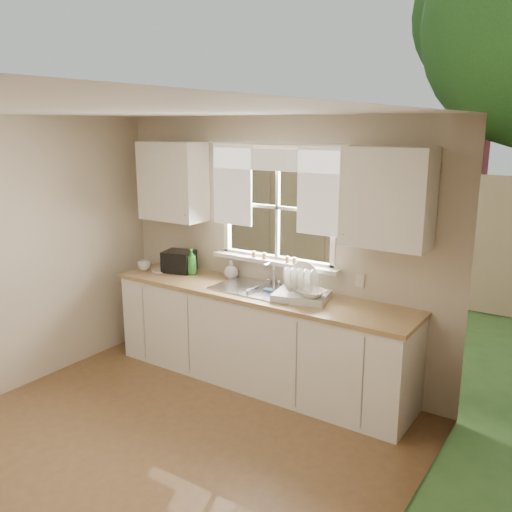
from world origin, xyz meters
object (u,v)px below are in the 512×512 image
Objects in this scene: black_appliance at (179,261)px; cup at (144,265)px; soap_bottle_a at (192,262)px; dish_rack at (302,291)px.

cup is at bearing -166.55° from black_appliance.
soap_bottle_a reaches higher than black_appliance.
soap_bottle_a is 0.91× the size of black_appliance.
black_appliance is at bearing 176.38° from dish_rack.
black_appliance reaches higher than cup.
dish_rack reaches higher than soap_bottle_a.
black_appliance is (-1.53, 0.10, 0.04)m from dish_rack.
cup is (-0.52, -0.16, -0.08)m from soap_bottle_a.
black_appliance is at bearing 29.67° from cup.
dish_rack is 1.53m from black_appliance.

